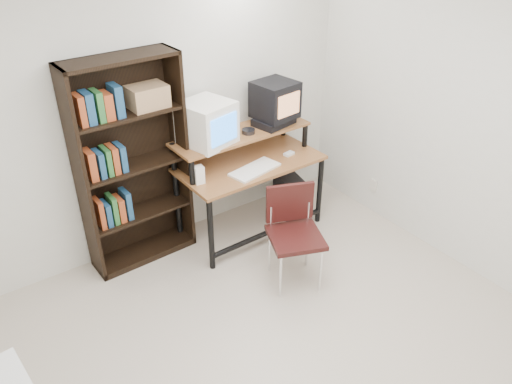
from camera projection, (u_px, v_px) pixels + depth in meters
floor at (291, 375)px, 3.43m from camera, size 4.00×4.00×0.01m
back_wall at (146, 109)px, 4.16m from camera, size 4.00×0.01×2.60m
right_wall at (504, 132)px, 3.75m from camera, size 0.01×4.00×2.60m
computer_desk at (249, 164)px, 4.59m from camera, size 1.34×0.68×0.98m
crt_monitor at (207, 123)px, 4.25m from camera, size 0.48×0.48×0.38m
vcr at (274, 122)px, 4.66m from camera, size 0.40×0.33×0.08m
crt_tv at (275, 100)px, 4.57m from camera, size 0.40×0.39×0.34m
cd_spindle at (248, 132)px, 4.50m from camera, size 0.13×0.13×0.05m
keyboard at (255, 170)px, 4.41m from camera, size 0.50×0.30×0.03m
mousepad at (288, 157)px, 4.67m from camera, size 0.26×0.23×0.01m
mouse at (289, 154)px, 4.68m from camera, size 0.11×0.08×0.03m
desk_speaker at (199, 175)px, 4.19m from camera, size 0.09×0.09×0.17m
pc_tower at (291, 197)px, 5.03m from camera, size 0.29×0.48×0.42m
school_chair at (293, 226)px, 4.06m from camera, size 0.54×0.54×0.84m
bookshelf at (131, 162)px, 4.12m from camera, size 0.92×0.34×1.82m
wall_outlet at (373, 185)px, 5.06m from camera, size 0.02×0.08×0.12m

